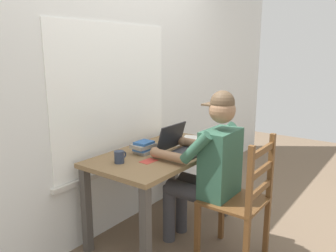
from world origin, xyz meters
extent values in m
plane|color=brown|center=(0.00, 0.00, 0.00)|extent=(8.00, 8.00, 0.00)
cube|color=silver|center=(0.00, 0.42, 1.30)|extent=(6.00, 0.04, 2.60)
cube|color=white|center=(-0.14, 0.40, 1.16)|extent=(1.27, 0.01, 1.18)
cube|color=beige|center=(-0.14, 0.39, 0.55)|extent=(1.33, 0.06, 0.04)
cube|color=olive|center=(0.00, 0.00, 0.70)|extent=(1.26, 0.69, 0.03)
cube|color=#4C4742|center=(-0.58, -0.29, 0.34)|extent=(0.06, 0.06, 0.69)
cube|color=#4C4742|center=(0.58, -0.29, 0.34)|extent=(0.06, 0.06, 0.69)
cube|color=#4C4742|center=(-0.58, 0.29, 0.34)|extent=(0.06, 0.06, 0.69)
cube|color=#4C4742|center=(0.58, 0.29, 0.34)|extent=(0.06, 0.06, 0.69)
cube|color=#2D5642|center=(0.01, -0.52, 0.72)|extent=(0.34, 0.20, 0.50)
sphere|color=#936B4C|center=(0.01, -0.52, 1.12)|extent=(0.19, 0.19, 0.19)
sphere|color=brown|center=(0.01, -0.52, 1.17)|extent=(0.17, 0.17, 0.17)
cube|color=brown|center=(0.01, -0.44, 1.15)|extent=(0.13, 0.10, 0.01)
cylinder|color=#38383D|center=(-0.08, -0.32, 0.47)|extent=(0.13, 0.40, 0.13)
cylinder|color=#38383D|center=(0.10, -0.32, 0.47)|extent=(0.13, 0.40, 0.13)
cylinder|color=#38383D|center=(-0.08, -0.12, 0.24)|extent=(0.10, 0.10, 0.47)
cylinder|color=#38383D|center=(0.10, -0.12, 0.24)|extent=(0.10, 0.10, 0.47)
cylinder|color=#2D5642|center=(-0.19, -0.43, 0.87)|extent=(0.10, 0.24, 0.25)
cylinder|color=#936B4C|center=(-0.19, -0.20, 0.77)|extent=(0.07, 0.28, 0.07)
sphere|color=#936B4C|center=(-0.18, -0.06, 0.77)|extent=(0.08, 0.08, 0.08)
cylinder|color=#2D5642|center=(0.21, -0.43, 0.87)|extent=(0.10, 0.24, 0.25)
cylinder|color=#936B4C|center=(0.21, -0.20, 0.77)|extent=(0.07, 0.28, 0.07)
sphere|color=#936B4C|center=(0.20, -0.06, 0.77)|extent=(0.08, 0.08, 0.08)
cube|color=brown|center=(0.01, -0.64, 0.46)|extent=(0.42, 0.42, 0.02)
cube|color=brown|center=(0.20, -0.45, 0.23)|extent=(0.04, 0.04, 0.45)
cube|color=brown|center=(-0.18, -0.45, 0.23)|extent=(0.04, 0.04, 0.45)
cube|color=brown|center=(0.20, -0.83, 0.23)|extent=(0.04, 0.04, 0.45)
cube|color=brown|center=(-0.18, -0.83, 0.23)|extent=(0.04, 0.04, 0.45)
cube|color=brown|center=(0.20, -0.83, 0.71)|extent=(0.04, 0.04, 0.48)
cube|color=brown|center=(-0.18, -0.83, 0.71)|extent=(0.04, 0.04, 0.48)
cube|color=brown|center=(0.01, -0.83, 0.59)|extent=(0.36, 0.02, 0.04)
cube|color=brown|center=(0.01, -0.83, 0.73)|extent=(0.36, 0.02, 0.04)
cube|color=brown|center=(0.01, -0.83, 0.87)|extent=(0.36, 0.02, 0.04)
cube|color=#232328|center=(0.05, -0.20, 0.73)|extent=(0.33, 0.23, 0.02)
cube|color=#38383D|center=(0.05, -0.20, 0.74)|extent=(0.29, 0.17, 0.00)
cube|color=#232328|center=(0.05, -0.05, 0.84)|extent=(0.33, 0.07, 0.21)
cube|color=#99A8B2|center=(0.05, -0.05, 0.84)|extent=(0.29, 0.06, 0.18)
ellipsoid|color=#232328|center=(0.27, -0.21, 0.74)|extent=(0.06, 0.10, 0.03)
cylinder|color=beige|center=(0.31, 0.14, 0.77)|extent=(0.09, 0.09, 0.10)
torus|color=beige|center=(0.36, 0.14, 0.78)|extent=(0.05, 0.01, 0.05)
cylinder|color=#2D384C|center=(-0.42, 0.08, 0.77)|extent=(0.07, 0.07, 0.09)
torus|color=#2D384C|center=(-0.37, 0.08, 0.77)|extent=(0.05, 0.01, 0.05)
cube|color=gray|center=(-0.12, 0.09, 0.73)|extent=(0.15, 0.14, 0.03)
cube|color=#2D5B9E|center=(-0.13, 0.09, 0.76)|extent=(0.17, 0.11, 0.02)
cube|color=gray|center=(-0.13, 0.10, 0.78)|extent=(0.19, 0.15, 0.03)
cube|color=#2D5B9E|center=(-0.13, 0.10, 0.81)|extent=(0.15, 0.12, 0.02)
cube|color=white|center=(0.47, 0.03, 0.72)|extent=(0.27, 0.22, 0.01)
cube|color=silver|center=(0.31, 0.04, 0.72)|extent=(0.25, 0.24, 0.01)
cube|color=#C63D33|center=(-0.26, -0.07, 0.72)|extent=(0.13, 0.09, 0.00)
camera|label=1|loc=(-2.12, -1.61, 1.53)|focal=36.10mm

